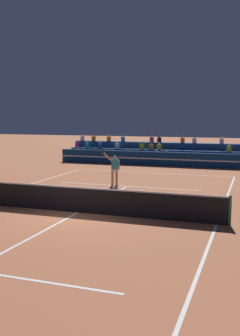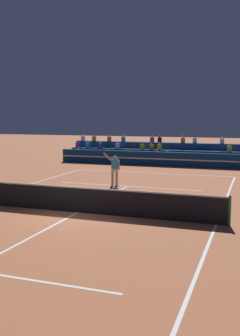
# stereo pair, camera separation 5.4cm
# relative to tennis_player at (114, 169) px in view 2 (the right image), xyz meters

# --- Properties ---
(ground_plane) EXTENTS (120.00, 120.00, 0.00)m
(ground_plane) POSITION_rel_tennis_player_xyz_m (0.73, -6.32, -0.98)
(ground_plane) COLOR #AD603D
(court_lines) EXTENTS (11.10, 23.90, 0.01)m
(court_lines) POSITION_rel_tennis_player_xyz_m (0.73, -6.32, -0.98)
(court_lines) COLOR white
(court_lines) RESTS_ON ground
(tennis_net) EXTENTS (12.00, 0.10, 1.10)m
(tennis_net) POSITION_rel_tennis_player_xyz_m (0.73, -6.32, -0.44)
(tennis_net) COLOR #2D6B38
(tennis_net) RESTS_ON ground
(sponsor_banner_wall) EXTENTS (18.00, 0.26, 1.10)m
(sponsor_banner_wall) POSITION_rel_tennis_player_xyz_m (0.73, 9.78, -0.43)
(sponsor_banner_wall) COLOR navy
(sponsor_banner_wall) RESTS_ON ground
(bleacher_stand) EXTENTS (18.14, 2.85, 2.28)m
(bleacher_stand) POSITION_rel_tennis_player_xyz_m (0.71, 12.31, -0.32)
(bleacher_stand) COLOR navy
(bleacher_stand) RESTS_ON ground
(tennis_player) EXTENTS (1.10, 0.83, 2.30)m
(tennis_player) POSITION_rel_tennis_player_xyz_m (0.00, 0.00, 0.00)
(tennis_player) COLOR tan
(tennis_player) RESTS_ON ground
(tennis_ball) EXTENTS (0.07, 0.07, 0.07)m
(tennis_ball) POSITION_rel_tennis_player_xyz_m (-1.42, -4.52, -0.95)
(tennis_ball) COLOR #C6DB33
(tennis_ball) RESTS_ON ground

